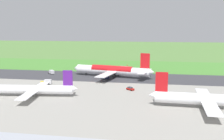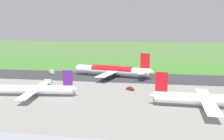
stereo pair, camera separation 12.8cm
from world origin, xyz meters
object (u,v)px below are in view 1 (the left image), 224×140
(airliner_main, at_px, (113,70))
(no_stopping_sign, at_px, (127,66))
(service_car_followme, at_px, (130,89))
(airliner_parked_mid, at_px, (33,89))
(traffic_cone_orange, at_px, (121,67))
(service_truck_fuel, at_px, (51,72))
(airliner_parked_near, at_px, (209,99))
(service_truck_baggage, at_px, (47,82))

(airliner_main, xyz_separation_m, no_stopping_sign, (-5.14, -39.11, -2.96))
(service_car_followme, bearing_deg, airliner_main, -66.25)
(airliner_parked_mid, xyz_separation_m, service_car_followme, (-42.39, -18.74, -2.47))
(airliner_main, bearing_deg, service_car_followme, 113.75)
(airliner_main, height_order, traffic_cone_orange, airliner_main)
(service_truck_fuel, xyz_separation_m, traffic_cone_orange, (-42.33, -35.38, -1.13))
(service_car_followme, xyz_separation_m, traffic_cone_orange, (14.34, -71.85, -0.57))
(service_truck_fuel, bearing_deg, airliner_main, 174.65)
(service_car_followme, bearing_deg, airliner_parked_near, 143.07)
(service_truck_baggage, height_order, service_truck_fuel, same)
(service_car_followme, bearing_deg, airliner_parked_mid, 23.85)
(traffic_cone_orange, bearing_deg, service_truck_fuel, 39.89)
(airliner_parked_mid, bearing_deg, service_car_followme, -156.15)
(service_truck_fuel, bearing_deg, service_car_followme, 147.24)
(airliner_parked_mid, height_order, service_car_followme, airliner_parked_mid)
(airliner_parked_near, bearing_deg, service_truck_fuel, -34.34)
(airliner_main, relative_size, airliner_parked_near, 1.15)
(airliner_main, bearing_deg, airliner_parked_near, 129.47)
(airliner_main, relative_size, service_truck_fuel, 9.33)
(airliner_parked_near, bearing_deg, airliner_main, -50.53)
(traffic_cone_orange, bearing_deg, airliner_main, 90.05)
(airliner_parked_near, xyz_separation_m, service_truck_fuel, (89.38, -61.05, -2.34))
(airliner_parked_near, relative_size, service_truck_fuel, 8.15)
(airliner_parked_mid, height_order, no_stopping_sign, airliner_parked_mid)
(service_truck_baggage, xyz_separation_m, no_stopping_sign, (-37.56, -65.87, -0.01))
(service_truck_baggage, bearing_deg, airliner_parked_mid, 100.01)
(airliner_parked_near, height_order, no_stopping_sign, airliner_parked_near)
(service_truck_baggage, xyz_separation_m, traffic_cone_orange, (-32.38, -66.11, -1.13))
(airliner_parked_mid, bearing_deg, traffic_cone_orange, -107.21)
(airliner_parked_mid, bearing_deg, airliner_parked_near, 175.55)
(airliner_main, distance_m, service_truck_baggage, 42.14)
(airliner_main, distance_m, airliner_parked_near, 73.95)
(airliner_parked_near, xyz_separation_m, airliner_parked_mid, (75.10, -5.84, -0.43))
(service_truck_baggage, bearing_deg, traffic_cone_orange, -116.09)
(airliner_parked_near, xyz_separation_m, no_stopping_sign, (41.86, -96.20, -2.35))
(service_truck_baggage, height_order, traffic_cone_orange, service_truck_baggage)
(no_stopping_sign, xyz_separation_m, traffic_cone_orange, (5.18, -0.24, -1.12))
(airliner_main, height_order, service_truck_baggage, airliner_main)
(service_truck_fuel, relative_size, no_stopping_sign, 2.48)
(airliner_parked_near, bearing_deg, service_truck_baggage, -20.90)
(airliner_parked_near, bearing_deg, service_car_followme, -36.93)
(airliner_main, relative_size, airliner_parked_mid, 1.29)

